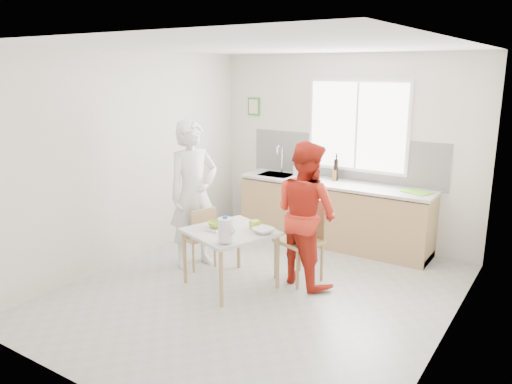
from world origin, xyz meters
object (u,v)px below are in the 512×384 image
bowl_white (263,231)px  wine_bottle_b (336,169)px  person_white (194,195)px  person_red (306,214)px  wine_bottle_a (336,170)px  chair_left (200,235)px  chair_far (304,235)px  dining_table (230,236)px  milk_jug (226,230)px  bowl_green (217,224)px

bowl_white → wine_bottle_b: size_ratio=0.77×
wine_bottle_b → person_white: bearing=-119.8°
person_red → bowl_white: person_red is taller
bowl_white → wine_bottle_a: bearing=90.2°
chair_left → chair_far: chair_far is taller
chair_far → wine_bottle_b: size_ratio=3.30×
dining_table → person_red: bearing=40.2°
chair_left → wine_bottle_b: bearing=173.0°
chair_far → milk_jug: (-0.39, -1.03, 0.28)m
person_red → milk_jug: (-0.46, -0.94, -0.02)m
chair_left → milk_jug: size_ratio=2.89×
dining_table → bowl_white: bowl_white is taller
person_white → wine_bottle_b: 2.19m
dining_table → wine_bottle_a: bearing=80.2°
wine_bottle_b → dining_table: bearing=-98.4°
person_red → dining_table: bearing=59.7°
bowl_white → person_red: bearing=54.7°
chair_left → dining_table: bearing=90.0°
chair_left → wine_bottle_b: 2.26m
person_red → wine_bottle_a: (-0.32, 1.51, 0.23)m
person_red → milk_jug: size_ratio=6.12×
dining_table → person_white: 0.88m
person_red → chair_left: bearing=33.9°
bowl_green → milk_jug: bearing=-43.1°
chair_far → person_red: (0.07, -0.09, 0.30)m
bowl_green → wine_bottle_a: (0.56, 2.06, 0.37)m
bowl_white → wine_bottle_a: (-0.01, 1.95, 0.37)m
person_red → wine_bottle_a: bearing=-58.6°
person_white → milk_jug: size_ratio=6.77×
person_white → wine_bottle_a: 2.13m
dining_table → person_white: person_white is taller
dining_table → wine_bottle_a: (0.36, 2.08, 0.47)m
person_red → wine_bottle_a: 1.56m
chair_far → person_red: person_red is taller
dining_table → wine_bottle_b: 2.24m
bowl_green → wine_bottle_a: size_ratio=0.66×
person_red → bowl_white: 0.55m
bowl_white → bowl_green: bearing=-168.5°
chair_far → bowl_white: 0.60m
person_red → wine_bottle_a: person_red is taller
person_red → bowl_white: bearing=74.2°
chair_far → wine_bottle_b: bearing=120.2°
bowl_green → bowl_white: size_ratio=0.92×
person_white → milk_jug: bearing=-103.8°
dining_table → milk_jug: size_ratio=4.05×
chair_left → person_red: 1.43m
milk_jug → dining_table: bearing=139.3°
person_white → person_red: size_ratio=1.11×
bowl_green → bowl_white: bearing=11.5°
dining_table → wine_bottle_b: size_ratio=3.75×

